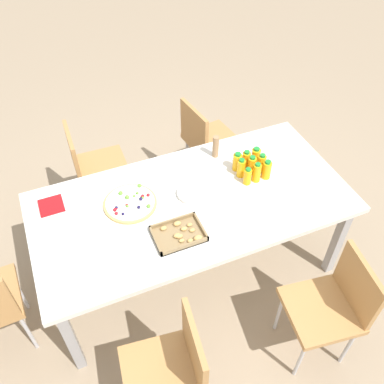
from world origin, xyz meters
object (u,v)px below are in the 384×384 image
juice_bottle_4 (252,165)px  chair_far_left (333,303)px  juice_bottle_0 (256,156)px  chair_near_left (206,138)px  juice_bottle_1 (246,160)px  juice_bottle_5 (241,168)px  fruit_pizza (130,203)px  juice_bottle_6 (267,170)px  juice_bottle_7 (257,173)px  party_table (192,207)px  cardboard_tube (216,147)px  chair_near_right (92,164)px  juice_bottle_2 (237,162)px  snack_tray (180,234)px  juice_bottle_8 (248,176)px  chair_far_right (173,366)px  plate_stack (192,193)px  juice_bottle_3 (262,163)px  napkin_stack (51,206)px

juice_bottle_4 → chair_far_left: bearing=93.3°
juice_bottle_0 → chair_near_left: bearing=-83.0°
juice_bottle_1 → juice_bottle_5: size_ratio=0.95×
juice_bottle_4 → fruit_pizza: size_ratio=0.43×
juice_bottle_6 → juice_bottle_7: juice_bottle_7 is taller
party_table → juice_bottle_4: bearing=-169.6°
juice_bottle_6 → cardboard_tube: (0.22, -0.33, 0.02)m
chair_near_right → juice_bottle_0: 1.29m
juice_bottle_1 → juice_bottle_2: size_ratio=0.98×
juice_bottle_7 → snack_tray: size_ratio=0.50×
party_table → juice_bottle_6: size_ratio=14.20×
juice_bottle_6 → snack_tray: bearing=18.6°
party_table → fruit_pizza: 0.40m
chair_far_left → juice_bottle_8: (0.13, -0.88, 0.30)m
cardboard_tube → chair_far_right: bearing=56.6°
chair_far_left → juice_bottle_4: 1.01m
party_table → chair_near_left: size_ratio=2.47×
juice_bottle_2 → plate_stack: 0.40m
juice_bottle_6 → cardboard_tube: bearing=-56.1°
juice_bottle_3 → juice_bottle_4: juice_bottle_4 is taller
juice_bottle_3 → chair_far_right: bearing=42.8°
cardboard_tube → juice_bottle_7: bearing=113.7°
snack_tray → juice_bottle_6: bearing=-161.4°
chair_near_left → juice_bottle_5: juice_bottle_5 is taller
juice_bottle_1 → juice_bottle_4: 0.07m
juice_bottle_2 → juice_bottle_8: bearing=90.0°
juice_bottle_6 → party_table: bearing=1.1°
juice_bottle_6 → juice_bottle_8: juice_bottle_6 is taller
juice_bottle_7 → plate_stack: bearing=-5.4°
chair_near_right → juice_bottle_6: 1.38m
chair_near_right → cardboard_tube: size_ratio=4.83×
chair_far_left → juice_bottle_8: juice_bottle_8 is taller
juice_bottle_0 → plate_stack: (0.53, 0.12, -0.05)m
party_table → juice_bottle_7: size_ratio=13.63×
juice_bottle_5 → chair_near_right: bearing=-41.3°
plate_stack → chair_far_left: bearing=118.7°
plate_stack → napkin_stack: 0.90m
juice_bottle_0 → juice_bottle_5: bearing=26.1°
juice_bottle_3 → chair_near_right: bearing=-37.1°
juice_bottle_4 → napkin_stack: juice_bottle_4 is taller
party_table → plate_stack: bearing=-114.7°
party_table → chair_near_right: (0.49, -0.87, -0.17)m
juice_bottle_7 → cardboard_tube: (0.15, -0.33, 0.02)m
chair_far_left → chair_far_right: (1.00, -0.02, 0.00)m
snack_tray → plate_stack: size_ratio=1.52×
chair_far_left → juice_bottle_2: (0.13, -1.04, 0.30)m
chair_near_left → plate_stack: size_ratio=4.18×
juice_bottle_3 → napkin_stack: size_ratio=0.95×
chair_far_left → juice_bottle_2: 1.09m
juice_bottle_2 → fruit_pizza: size_ratio=0.41×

